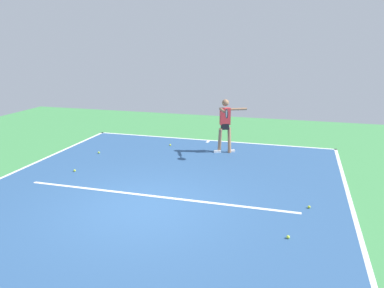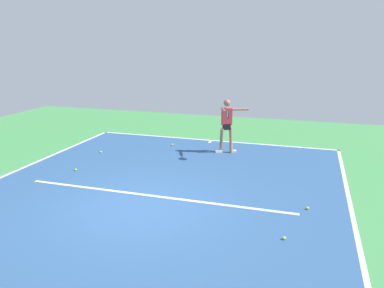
{
  "view_description": "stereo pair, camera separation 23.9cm",
  "coord_description": "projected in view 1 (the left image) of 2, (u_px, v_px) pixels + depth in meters",
  "views": [
    {
      "loc": [
        -3.27,
        7.36,
        3.66
      ],
      "look_at": [
        -0.44,
        -2.48,
        0.9
      ],
      "focal_mm": 35.56,
      "sensor_mm": 36.0,
      "label": 1
    },
    {
      "loc": [
        -3.5,
        7.29,
        3.66
      ],
      "look_at": [
        -0.44,
        -2.48,
        0.9
      ],
      "focal_mm": 35.56,
      "sensor_mm": 36.0,
      "label": 2
    }
  ],
  "objects": [
    {
      "name": "tennis_ball_far_corner",
      "position": [
        309.0,
        207.0,
        8.63
      ],
      "size": [
        0.07,
        0.07,
        0.07
      ],
      "primitive_type": "sphere",
      "color": "#CCE033",
      "rests_on": "ground_plane"
    },
    {
      "name": "ground_plane",
      "position": [
        143.0,
        208.0,
        8.66
      ],
      "size": [
        22.69,
        22.69,
        0.0
      ],
      "primitive_type": "plane",
      "color": "#428E4C"
    },
    {
      "name": "tennis_player",
      "position": [
        225.0,
        122.0,
        12.71
      ],
      "size": [
        1.04,
        1.39,
        1.83
      ],
      "rotation": [
        0.0,
        0.0,
        0.42
      ],
      "color": "#9E7051",
      "rests_on": "ground_plane"
    },
    {
      "name": "tennis_ball_centre_court",
      "position": [
        288.0,
        237.0,
        7.3
      ],
      "size": [
        0.07,
        0.07,
        0.07
      ],
      "primitive_type": "sphere",
      "color": "#C6E53D",
      "rests_on": "ground_plane"
    },
    {
      "name": "tennis_ball_near_player",
      "position": [
        99.0,
        153.0,
        12.86
      ],
      "size": [
        0.07,
        0.07,
        0.07
      ],
      "primitive_type": "sphere",
      "color": "#C6E53D",
      "rests_on": "ground_plane"
    },
    {
      "name": "court_line_service",
      "position": [
        155.0,
        196.0,
        9.3
      ],
      "size": [
        6.94,
        0.1,
        0.01
      ],
      "primitive_type": "cube",
      "color": "white",
      "rests_on": "ground_plane"
    },
    {
      "name": "court_line_baseline_near",
      "position": [
        209.0,
        140.0,
        14.58
      ],
      "size": [
        9.25,
        0.1,
        0.01
      ],
      "primitive_type": "cube",
      "color": "white",
      "rests_on": "ground_plane"
    },
    {
      "name": "tennis_ball_by_sideline",
      "position": [
        75.0,
        171.0,
        11.06
      ],
      "size": [
        0.07,
        0.07,
        0.07
      ],
      "primitive_type": "sphere",
      "color": "#CCE033",
      "rests_on": "ground_plane"
    },
    {
      "name": "court_line_centre_mark",
      "position": [
        208.0,
        142.0,
        14.39
      ],
      "size": [
        0.1,
        0.3,
        0.01
      ],
      "primitive_type": "cube",
      "color": "white",
      "rests_on": "ground_plane"
    },
    {
      "name": "court_surface",
      "position": [
        143.0,
        208.0,
        8.66
      ],
      "size": [
        9.25,
        12.87,
        0.0
      ],
      "primitive_type": "cube",
      "color": "#2D5484",
      "rests_on": "ground_plane"
    },
    {
      "name": "court_line_sideline_left",
      "position": [
        360.0,
        235.0,
        7.43
      ],
      "size": [
        0.1,
        12.87,
        0.01
      ],
      "primitive_type": "cube",
      "color": "white",
      "rests_on": "ground_plane"
    },
    {
      "name": "tennis_ball_near_service_line",
      "position": [
        170.0,
        145.0,
        13.81
      ],
      "size": [
        0.07,
        0.07,
        0.07
      ],
      "primitive_type": "sphere",
      "color": "#CCE033",
      "rests_on": "ground_plane"
    }
  ]
}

